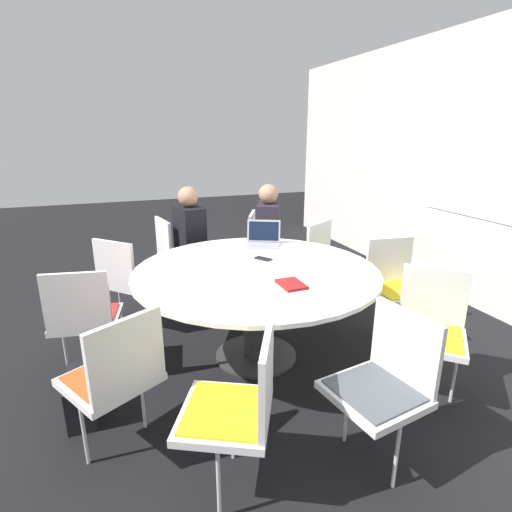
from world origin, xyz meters
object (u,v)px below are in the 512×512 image
at_px(chair_2, 127,276).
at_px(chair_6, 385,378).
at_px(chair_5, 239,402).
at_px(chair_9, 329,258).
at_px(person_1, 191,236).
at_px(chair_0, 263,244).
at_px(spiral_notebook, 291,284).
at_px(cell_phone, 263,259).
at_px(handbag, 82,396).
at_px(person_0, 269,232).
at_px(chair_3, 84,314).
at_px(chair_4, 116,372).
at_px(chair_8, 395,281).
at_px(chair_7, 431,324).
at_px(laptop, 263,239).
at_px(chair_1, 176,250).

bearing_deg(chair_2, chair_6, -14.19).
relative_size(chair_5, chair_6, 1.00).
relative_size(chair_9, person_1, 0.71).
xyz_separation_m(chair_0, spiral_notebook, (1.80, -0.49, 0.24)).
relative_size(cell_phone, handbag, 0.43).
xyz_separation_m(chair_5, cell_phone, (-1.33, 0.62, 0.24)).
height_order(chair_2, chair_5, same).
relative_size(chair_6, person_0, 0.71).
height_order(chair_0, cell_phone, chair_0).
distance_m(cell_phone, handbag, 1.59).
relative_size(chair_3, person_1, 0.71).
distance_m(chair_4, chair_8, 2.33).
distance_m(chair_9, spiral_notebook, 1.43).
bearing_deg(chair_4, chair_2, 55.28).
bearing_deg(person_0, chair_0, -161.03).
bearing_deg(chair_4, person_0, 18.86).
distance_m(chair_9, handbag, 2.50).
distance_m(chair_7, cell_phone, 1.30).
relative_size(chair_7, person_0, 0.71).
bearing_deg(chair_7, cell_phone, -7.66).
bearing_deg(person_0, chair_6, 18.29).
relative_size(chair_2, chair_8, 1.00).
bearing_deg(laptop, person_0, 88.65).
xyz_separation_m(chair_1, person_0, (0.33, 0.93, 0.20)).
distance_m(chair_2, person_0, 1.51).
bearing_deg(chair_6, handbag, 49.60).
relative_size(chair_2, chair_6, 1.00).
relative_size(chair_8, spiral_notebook, 3.95).
bearing_deg(chair_7, handbag, 30.38).
height_order(chair_7, chair_8, same).
bearing_deg(chair_5, laptop, 2.50).
bearing_deg(chair_5, handbag, 69.10).
bearing_deg(chair_3, chair_5, -50.24).
xyz_separation_m(chair_4, spiral_notebook, (-0.28, 1.13, 0.24)).
relative_size(chair_5, chair_9, 1.00).
bearing_deg(person_0, cell_phone, 1.02).
distance_m(chair_0, spiral_notebook, 1.88).
relative_size(chair_7, laptop, 2.31).
distance_m(chair_1, handbag, 2.01).
bearing_deg(chair_4, chair_1, 42.99).
distance_m(person_1, spiral_notebook, 1.69).
height_order(chair_6, cell_phone, chair_6).
xyz_separation_m(person_0, cell_phone, (0.95, -0.43, 0.04)).
distance_m(chair_8, chair_9, 0.78).
bearing_deg(spiral_notebook, person_0, 163.53).
distance_m(chair_1, chair_4, 2.25).
bearing_deg(chair_1, chair_2, -50.79).
bearing_deg(chair_1, chair_6, 1.97).
bearing_deg(chair_9, chair_8, 74.67).
bearing_deg(chair_8, spiral_notebook, 22.72).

